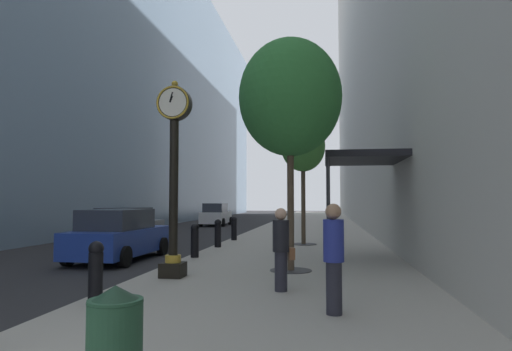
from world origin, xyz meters
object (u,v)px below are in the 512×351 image
object	(u,v)px
trash_bin	(115,340)
pedestrian_by_clock	(334,255)
bollard_sixth	(234,228)
car_blue_far	(119,236)
street_clock	(174,168)
street_tree_mid_near	(303,147)
bollard_fifth	(218,233)
car_grey_mid	(126,226)
bollard_fourth	(195,240)
street_tree_near	(290,98)
bollard_second	(96,270)
car_white_near	(216,215)
pedestrian_walking	(281,247)

from	to	relation	value
trash_bin	pedestrian_by_clock	bearing A→B (deg)	58.60
bollard_sixth	car_blue_far	size ratio (longest dim) A/B	0.24
street_clock	street_tree_mid_near	distance (m)	9.15
bollard_fifth	car_blue_far	world-z (taller)	car_blue_far
car_grey_mid	bollard_fourth	bearing A→B (deg)	-47.59
street_tree_near	street_tree_mid_near	distance (m)	7.21
bollard_second	pedestrian_by_clock	world-z (taller)	pedestrian_by_clock
bollard_second	pedestrian_by_clock	distance (m)	4.36
bollard_sixth	car_blue_far	world-z (taller)	car_blue_far
bollard_second	street_tree_mid_near	xyz separation A→B (m)	(3.30, 11.30, 3.53)
bollard_sixth	trash_bin	xyz separation A→B (m)	(2.22, -16.60, -0.04)
bollard_second	car_grey_mid	bearing A→B (deg)	112.32
trash_bin	street_tree_mid_near	bearing A→B (deg)	85.92
street_tree_mid_near	car_blue_far	world-z (taller)	street_tree_mid_near
street_tree_near	car_white_near	distance (m)	24.12
street_tree_near	street_tree_mid_near	world-z (taller)	street_tree_near
bollard_fifth	street_tree_near	size ratio (longest dim) A/B	0.18
street_tree_near	trash_bin	bearing A→B (deg)	-97.76
street_clock	bollard_sixth	size ratio (longest dim) A/B	4.38
street_tree_near	car_white_near	size ratio (longest dim) A/B	1.49
street_tree_mid_near	pedestrian_by_clock	xyz separation A→B (m)	(1.03, -11.62, -3.14)
street_tree_mid_near	pedestrian_by_clock	distance (m)	12.08
car_white_near	car_grey_mid	distance (m)	15.03
bollard_sixth	car_white_near	bearing A→B (deg)	107.14
trash_bin	pedestrian_walking	bearing A→B (deg)	78.24
trash_bin	car_grey_mid	world-z (taller)	car_grey_mid
pedestrian_walking	pedestrian_by_clock	bearing A→B (deg)	-59.45
bollard_fifth	bollard_sixth	size ratio (longest dim) A/B	1.00
street_tree_near	bollard_second	bearing A→B (deg)	-128.75
bollard_fifth	pedestrian_walking	distance (m)	8.85
bollard_fifth	bollard_sixth	distance (m)	3.21
street_clock	bollard_second	xyz separation A→B (m)	(-0.55, -2.70, -2.07)
pedestrian_walking	car_blue_far	world-z (taller)	pedestrian_walking
pedestrian_walking	car_grey_mid	xyz separation A→B (m)	(-8.09, 10.23, -0.23)
street_clock	bollard_fourth	bearing A→B (deg)	98.39
street_clock	car_blue_far	bearing A→B (deg)	130.75
car_grey_mid	bollard_sixth	bearing A→B (deg)	13.85
bollard_second	bollard_fourth	world-z (taller)	same
street_tree_near	pedestrian_by_clock	distance (m)	5.83
pedestrian_by_clock	trash_bin	bearing A→B (deg)	-121.40
bollard_second	bollard_fourth	distance (m)	6.41
car_white_near	car_blue_far	world-z (taller)	car_white_near
bollard_sixth	car_white_near	world-z (taller)	car_white_near
bollard_fourth	street_tree_near	size ratio (longest dim) A/B	0.18
street_clock	pedestrian_walking	bearing A→B (deg)	-24.97
car_white_near	car_blue_far	xyz separation A→B (m)	(1.67, -20.32, -0.02)
pedestrian_by_clock	street_tree_near	bearing A→B (deg)	103.13
pedestrian_walking	bollard_fourth	bearing A→B (deg)	123.49
bollard_fourth	pedestrian_walking	distance (m)	6.00
street_clock	trash_bin	world-z (taller)	street_clock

